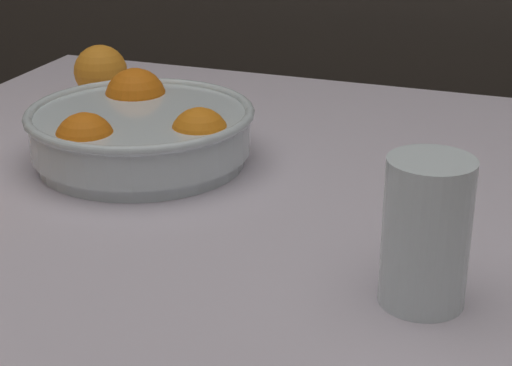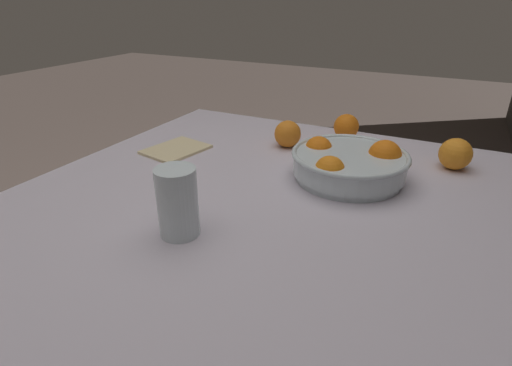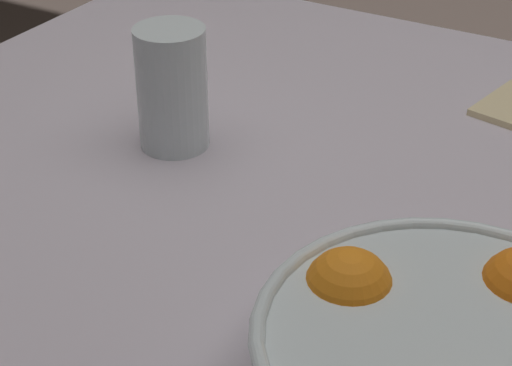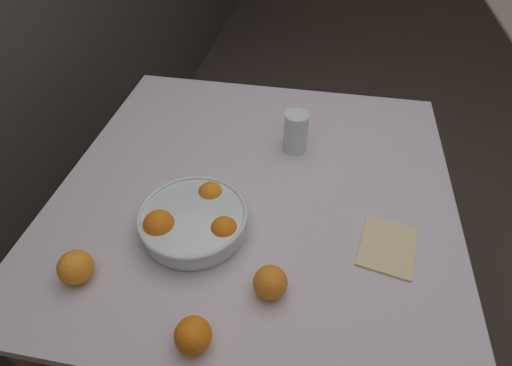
# 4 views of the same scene
# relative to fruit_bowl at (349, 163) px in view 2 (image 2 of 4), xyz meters

# --- Properties ---
(dining_table) EXTENTS (1.15, 1.15, 0.74)m
(dining_table) POSITION_rel_fruit_bowl_xyz_m (0.19, -0.13, -0.11)
(dining_table) COLOR silver
(dining_table) RESTS_ON ground_plane
(fruit_bowl) EXTENTS (0.28, 0.28, 0.10)m
(fruit_bowl) POSITION_rel_fruit_bowl_xyz_m (0.00, 0.00, 0.00)
(fruit_bowl) COLOR silver
(fruit_bowl) RESTS_ON dining_table
(juice_glass) EXTENTS (0.08, 0.08, 0.14)m
(juice_glass) POSITION_rel_fruit_bowl_xyz_m (0.39, -0.22, 0.02)
(juice_glass) COLOR #F4A314
(juice_glass) RESTS_ON dining_table
(orange_loose_near_bowl) EXTENTS (0.08, 0.08, 0.08)m
(orange_loose_near_bowl) POSITION_rel_fruit_bowl_xyz_m (-0.19, 0.23, -0.00)
(orange_loose_near_bowl) COLOR orange
(orange_loose_near_bowl) RESTS_ON dining_table
(orange_loose_front) EXTENTS (0.08, 0.08, 0.08)m
(orange_loose_front) POSITION_rel_fruit_bowl_xyz_m (-0.15, -0.22, -0.00)
(orange_loose_front) COLOR orange
(orange_loose_front) RESTS_ON dining_table
(orange_loose_aside) EXTENTS (0.08, 0.08, 0.08)m
(orange_loose_aside) POSITION_rel_fruit_bowl_xyz_m (-0.30, -0.09, -0.00)
(orange_loose_aside) COLOR orange
(orange_loose_aside) RESTS_ON dining_table
(napkin) EXTENTS (0.19, 0.17, 0.01)m
(napkin) POSITION_rel_fruit_bowl_xyz_m (0.03, -0.50, -0.04)
(napkin) COLOR beige
(napkin) RESTS_ON dining_table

